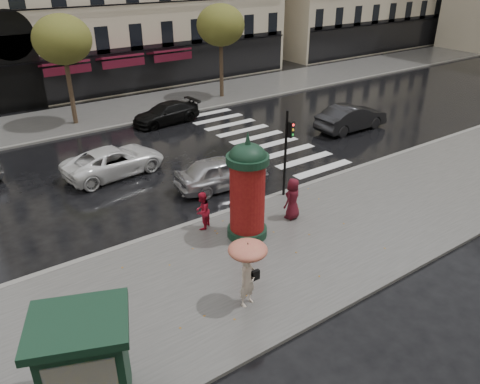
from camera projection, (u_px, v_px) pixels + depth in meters
ground at (282, 242)px, 17.47m from camera, size 160.00×160.00×0.00m
near_sidewalk at (290, 247)px, 17.08m from camera, size 90.00×7.00×0.12m
far_sidewalk at (101, 114)px, 31.34m from camera, size 90.00×6.00×0.12m
near_kerb at (236, 209)px, 19.63m from camera, size 90.00×0.25×0.14m
far_kerb at (118, 126)px, 29.14m from camera, size 90.00×0.25×0.14m
zebra_crossing at (257, 137)px, 27.55m from camera, size 3.60×11.75×0.01m
tree_far_left at (62, 40)px, 27.28m from camera, size 3.40×3.40×6.64m
tree_far_right at (221, 26)px, 32.89m from camera, size 3.40×3.40×6.64m
woman_umbrella at (248, 264)px, 13.55m from camera, size 1.15×1.15×2.22m
woman_red at (202, 211)px, 17.81m from camera, size 0.93×0.89×1.52m
man_burgundy at (293, 199)px, 18.48m from camera, size 0.95×0.74×1.71m
morris_column at (247, 188)px, 16.81m from camera, size 1.54×1.54×4.14m
traffic_light at (287, 146)px, 19.60m from camera, size 0.28×0.38×3.83m
newsstand at (85, 363)px, 10.43m from camera, size 2.64×2.46×2.56m
car_silver at (222, 172)px, 21.32m from camera, size 4.53×2.21×1.49m
car_darkgrey at (351, 117)px, 28.39m from camera, size 4.75×1.66×1.56m
car_white at (114, 161)px, 22.62m from camera, size 5.15×2.82×1.37m
car_black at (166, 113)px, 29.60m from camera, size 4.54×2.14×1.28m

